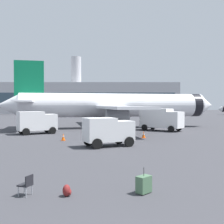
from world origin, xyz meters
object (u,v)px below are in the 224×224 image
at_px(service_truck, 36,121).
at_px(rolling_suitcase, 143,184).
at_px(traveller_backpack, 66,191).
at_px(safety_cone_near, 49,125).
at_px(fuel_truck, 160,118).
at_px(safety_cone_mid, 62,137).
at_px(safety_cone_far, 143,135).
at_px(airplane_at_gate, 113,105).
at_px(cargo_van, 107,130).
at_px(gate_chair, 26,184).

xyz_separation_m(service_truck, rolling_suitcase, (11.09, -23.99, -1.22)).
bearing_deg(traveller_backpack, safety_cone_near, 103.79).
height_order(service_truck, fuel_truck, fuel_truck).
bearing_deg(service_truck, safety_cone_mid, -55.27).
relative_size(safety_cone_far, traveller_backpack, 1.63).
height_order(safety_cone_mid, traveller_backpack, safety_cone_mid).
xyz_separation_m(airplane_at_gate, safety_cone_near, (-10.68, 0.88, -3.29)).
relative_size(fuel_truck, traveller_backpack, 12.98).
relative_size(safety_cone_mid, safety_cone_far, 0.98).
bearing_deg(airplane_at_gate, fuel_truck, -36.48).
distance_m(cargo_van, rolling_suitcase, 13.37).
xyz_separation_m(safety_cone_mid, safety_cone_far, (8.71, 2.21, 0.01)).
bearing_deg(safety_cone_far, airplane_at_gate, 103.23).
bearing_deg(rolling_suitcase, traveller_backpack, -173.28).
relative_size(safety_cone_mid, traveller_backpack, 1.61).
height_order(cargo_van, safety_cone_mid, cargo_van).
distance_m(service_truck, safety_cone_near, 10.36).
bearing_deg(safety_cone_mid, rolling_suitcase, -69.53).
distance_m(safety_cone_far, traveller_backpack, 20.65).
xyz_separation_m(rolling_suitcase, gate_chair, (-4.86, -0.31, 0.11)).
bearing_deg(safety_cone_far, service_truck, 161.54).
bearing_deg(safety_cone_far, gate_chair, -109.67).
height_order(cargo_van, gate_chair, cargo_van).
height_order(safety_cone_far, gate_chair, gate_chair).
distance_m(safety_cone_mid, rolling_suitcase, 18.50).
relative_size(rolling_suitcase, traveller_backpack, 2.29).
distance_m(safety_cone_near, traveller_backpack, 35.67).
xyz_separation_m(airplane_at_gate, cargo_van, (-0.69, -20.16, -2.21)).
bearing_deg(rolling_suitcase, fuel_truck, 78.53).
bearing_deg(safety_cone_near, fuel_truck, -18.66).
bearing_deg(airplane_at_gate, cargo_van, -91.96).
bearing_deg(fuel_truck, gate_chair, -110.31).
distance_m(fuel_truck, cargo_van, 16.89).
bearing_deg(safety_cone_mid, safety_cone_near, 107.15).
distance_m(cargo_van, safety_cone_mid, 6.38).
relative_size(safety_cone_mid, gate_chair, 0.90).
bearing_deg(cargo_van, safety_cone_far, 58.04).
bearing_deg(gate_chair, traveller_backpack, -2.32).
xyz_separation_m(cargo_van, safety_cone_near, (-9.99, 21.04, -1.09)).
xyz_separation_m(traveller_backpack, gate_chair, (-1.67, 0.07, 0.27)).
bearing_deg(fuel_truck, service_truck, -165.43).
distance_m(service_truck, traveller_backpack, 25.65).
distance_m(service_truck, safety_cone_far, 14.10).
distance_m(airplane_at_gate, safety_cone_mid, 17.26).
xyz_separation_m(fuel_truck, traveller_backpack, (-8.95, -28.75, -1.54)).
xyz_separation_m(fuel_truck, cargo_van, (-7.46, -15.15, -0.32)).
height_order(service_truck, safety_cone_near, service_truck).
xyz_separation_m(service_truck, gate_chair, (6.23, -24.30, -1.11)).
bearing_deg(service_truck, safety_cone_near, 93.37).
bearing_deg(traveller_backpack, safety_cone_far, 74.76).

